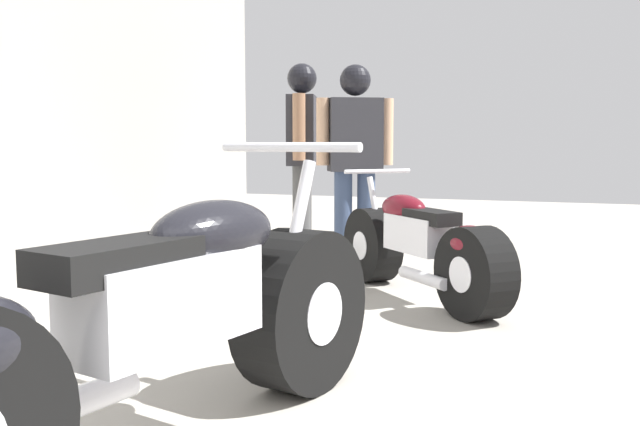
# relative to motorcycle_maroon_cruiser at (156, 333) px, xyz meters

# --- Properties ---
(ground_plane) EXTENTS (18.01, 18.01, 0.00)m
(ground_plane) POSITION_rel_motorcycle_maroon_cruiser_xyz_m (0.26, 2.02, -0.43)
(ground_plane) COLOR #9E998E
(motorcycle_maroon_cruiser) EXTENTS (0.84, 2.23, 1.05)m
(motorcycle_maroon_cruiser) POSITION_rel_motorcycle_maroon_cruiser_xyz_m (0.00, 0.00, 0.00)
(motorcycle_maroon_cruiser) COLOR black
(motorcycle_maroon_cruiser) RESTS_ON ground_plane
(motorcycle_black_naked) EXTENTS (1.43, 1.44, 0.85)m
(motorcycle_black_naked) POSITION_rel_motorcycle_maroon_cruiser_xyz_m (0.29, 2.66, -0.09)
(motorcycle_black_naked) COLOR black
(motorcycle_black_naked) RESTS_ON ground_plane
(mechanic_in_blue) EXTENTS (0.37, 0.69, 1.77)m
(mechanic_in_blue) POSITION_rel_motorcycle_maroon_cruiser_xyz_m (-1.15, 4.13, 0.63)
(mechanic_in_blue) COLOR #4C4C4C
(mechanic_in_blue) RESTS_ON ground_plane
(mechanic_with_helmet) EXTENTS (0.63, 0.42, 1.70)m
(mechanic_with_helmet) POSITION_rel_motorcycle_maroon_cruiser_xyz_m (-0.53, 3.80, 0.58)
(mechanic_with_helmet) COLOR #384766
(mechanic_with_helmet) RESTS_ON ground_plane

